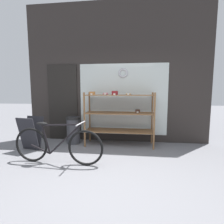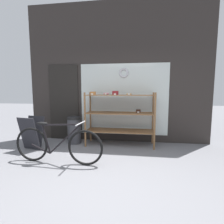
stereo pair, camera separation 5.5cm
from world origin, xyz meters
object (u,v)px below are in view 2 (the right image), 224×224
(bicycle, at_px, (57,145))
(sandwich_board, at_px, (32,133))
(trash_bin, at_px, (74,129))
(display_case, at_px, (119,112))

(bicycle, relative_size, sandwich_board, 2.30)
(bicycle, height_order, trash_bin, bicycle)
(bicycle, bearing_deg, display_case, 53.60)
(bicycle, distance_m, sandwich_board, 1.19)
(bicycle, distance_m, trash_bin, 1.31)
(sandwich_board, height_order, trash_bin, sandwich_board)
(display_case, xyz_separation_m, trash_bin, (-1.20, 0.00, -0.47))
(sandwich_board, xyz_separation_m, trash_bin, (0.82, 0.61, -0.01))
(display_case, distance_m, sandwich_board, 2.16)
(display_case, bearing_deg, bicycle, -128.89)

